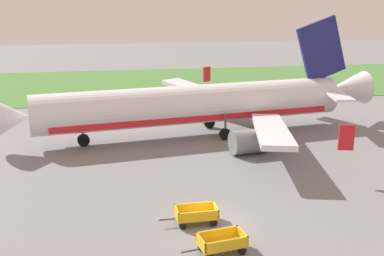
% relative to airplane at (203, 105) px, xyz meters
% --- Properties ---
extents(ground_plane, '(220.00, 220.00, 0.00)m').
position_rel_airplane_xyz_m(ground_plane, '(-2.76, -18.76, -3.05)').
color(ground_plane, slate).
extents(grass_strip, '(220.00, 28.00, 0.06)m').
position_rel_airplane_xyz_m(grass_strip, '(-2.76, 28.65, -3.02)').
color(grass_strip, '#477A38').
rests_on(grass_strip, ground).
extents(airplane, '(37.60, 30.32, 11.34)m').
position_rel_airplane_xyz_m(airplane, '(0.00, 0.00, 0.00)').
color(airplane, silver).
rests_on(airplane, ground).
extents(baggage_cart_nearest, '(3.63, 1.84, 1.07)m').
position_rel_airplane_xyz_m(baggage_cart_nearest, '(-3.10, -22.22, -2.45)').
color(baggage_cart_nearest, gold).
rests_on(baggage_cart_nearest, ground).
extents(baggage_cart_second_in_row, '(3.58, 1.50, 1.07)m').
position_rel_airplane_xyz_m(baggage_cart_second_in_row, '(-3.88, -18.65, -2.45)').
color(baggage_cart_second_in_row, gold).
rests_on(baggage_cart_second_in_row, ground).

